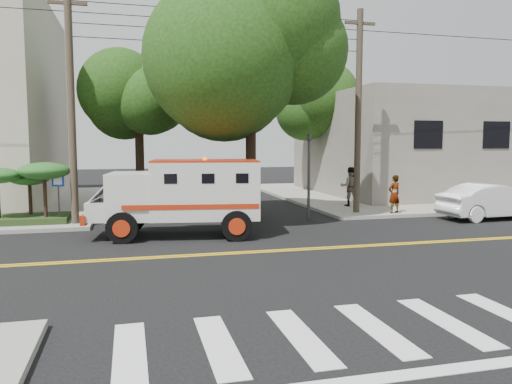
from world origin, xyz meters
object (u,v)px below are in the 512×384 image
object	(u,v)px
armored_truck	(183,193)
parked_sedan	(491,201)
pedestrian_a	(394,194)
pedestrian_b	(350,187)

from	to	relation	value
armored_truck	parked_sedan	distance (m)	13.19
armored_truck	pedestrian_a	xyz separation A→B (m)	(9.51, 2.43, -0.52)
parked_sedan	pedestrian_a	size ratio (longest dim) A/B	2.73
pedestrian_a	pedestrian_b	xyz separation A→B (m)	(-0.83, 2.77, 0.12)
armored_truck	pedestrian_a	size ratio (longest dim) A/B	3.61
armored_truck	pedestrian_b	distance (m)	10.12
pedestrian_a	pedestrian_b	world-z (taller)	pedestrian_b
armored_truck	pedestrian_a	world-z (taller)	armored_truck
pedestrian_b	pedestrian_a	bearing A→B (deg)	126.11
parked_sedan	armored_truck	bearing A→B (deg)	90.14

